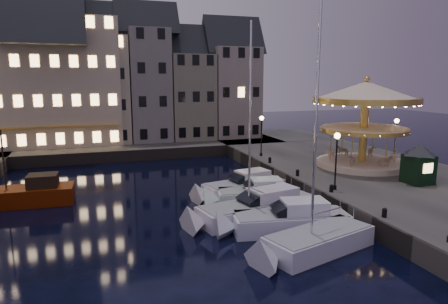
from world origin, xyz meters
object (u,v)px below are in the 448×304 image
object	(u,v)px
streetlamp_c	(261,130)
motorboat_e	(240,188)
ticket_kiosk	(419,157)
motorboat_c	(255,209)
red_fishing_boat	(25,196)
carousel	(365,108)
streetlamp_d	(396,134)
motorboat_d	(251,196)
motorboat_a	(312,244)
bollard_a	(384,212)
bollard_d	(270,160)
streetlamp_b	(336,153)
bollard_b	(331,188)
motorboat_b	(284,221)
bollard_c	(298,172)

from	to	relation	value
streetlamp_c	motorboat_e	xyz separation A→B (m)	(-5.62, -8.80, -3.38)
motorboat_e	ticket_kiosk	world-z (taller)	ticket_kiosk
motorboat_c	red_fishing_boat	size ratio (longest dim) A/B	1.75
motorboat_e	carousel	bearing A→B (deg)	6.10
streetlamp_d	motorboat_d	size ratio (longest dim) A/B	0.60
motorboat_c	motorboat_e	world-z (taller)	motorboat_c
motorboat_a	motorboat_d	size ratio (longest dim) A/B	1.79
bollard_a	streetlamp_d	bearing A→B (deg)	47.53
streetlamp_c	bollard_d	distance (m)	4.29
motorboat_a	bollard_d	bearing A→B (deg)	72.95
streetlamp_b	streetlamp_d	size ratio (longest dim) A/B	1.00
streetlamp_c	red_fishing_boat	world-z (taller)	red_fishing_boat
motorboat_e	streetlamp_b	bearing A→B (deg)	-39.89
bollard_b	motorboat_b	world-z (taller)	motorboat_b
streetlamp_b	bollard_d	world-z (taller)	streetlamp_b
motorboat_c	motorboat_e	xyz separation A→B (m)	(0.90, 5.30, -0.04)
streetlamp_b	motorboat_c	size ratio (longest dim) A/B	0.32
bollard_c	motorboat_a	bearing A→B (deg)	-114.68
streetlamp_c	streetlamp_d	bearing A→B (deg)	-29.91
motorboat_d	red_fishing_boat	world-z (taller)	red_fishing_boat
carousel	ticket_kiosk	distance (m)	7.29
motorboat_c	red_fishing_boat	world-z (taller)	motorboat_c
streetlamp_c	motorboat_d	bearing A→B (deg)	-116.59
streetlamp_d	ticket_kiosk	xyz separation A→B (m)	(-4.24, -7.45, -0.67)
bollard_b	bollard_c	distance (m)	5.00
motorboat_d	bollard_c	bearing A→B (deg)	23.84
bollard_a	bollard_d	world-z (taller)	same
streetlamp_d	ticket_kiosk	world-z (taller)	streetlamp_d
motorboat_c	ticket_kiosk	bearing A→B (deg)	0.63
streetlamp_c	streetlamp_d	xyz separation A→B (m)	(11.30, -6.50, 0.00)
streetlamp_b	motorboat_d	distance (m)	6.94
motorboat_a	carousel	size ratio (longest dim) A/B	1.33
bollard_a	bollard_c	distance (m)	10.50
motorboat_b	red_fishing_boat	xyz separation A→B (m)	(-15.95, 10.78, 0.05)
motorboat_c	motorboat_d	size ratio (longest dim) A/B	1.84
motorboat_e	streetlamp_c	bearing A→B (deg)	57.44
motorboat_d	ticket_kiosk	world-z (taller)	ticket_kiosk
bollard_c	carousel	bearing A→B (deg)	11.62
carousel	motorboat_d	bearing A→B (deg)	-163.27
streetlamp_d	motorboat_a	distance (m)	21.98
red_fishing_boat	bollard_a	bearing A→B (deg)	-32.75
streetlamp_c	bollard_c	bearing A→B (deg)	-93.81
bollard_d	motorboat_a	bearing A→B (deg)	-107.05
bollard_b	bollard_a	bearing A→B (deg)	-90.00
streetlamp_c	carousel	size ratio (longest dim) A/B	0.45
motorboat_b	ticket_kiosk	xyz separation A→B (m)	(12.74, 2.80, 2.71)
streetlamp_b	motorboat_d	size ratio (longest dim) A/B	0.60
bollard_a	motorboat_c	size ratio (longest dim) A/B	0.04
bollard_c	bollard_a	bearing A→B (deg)	-90.00
bollard_a	motorboat_a	size ratio (longest dim) A/B	0.05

